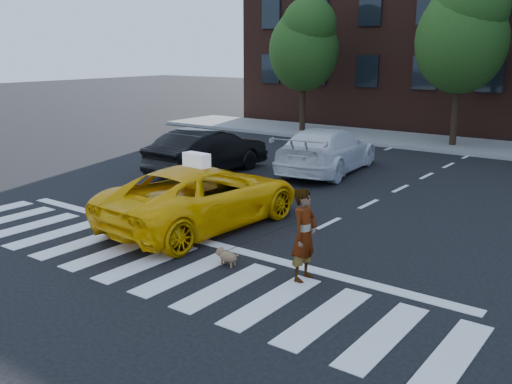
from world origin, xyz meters
TOP-DOWN VIEW (x-y plane):
  - ground at (0.00, 0.00)m, footprint 120.00×120.00m
  - crosswalk at (0.00, 0.00)m, footprint 13.00×2.40m
  - stop_line at (0.00, 1.60)m, footprint 12.00×0.30m
  - sidewalk_far at (0.00, 17.50)m, footprint 30.00×4.00m
  - building at (0.00, 25.00)m, footprint 26.00×10.00m
  - tree_left at (-6.97, 17.00)m, footprint 3.39×3.38m
  - tree_mid at (0.53, 17.00)m, footprint 3.69×3.69m
  - taxi at (-0.73, 2.50)m, footprint 2.71×5.39m
  - black_sedan at (-4.51, 7.00)m, footprint 1.70×4.64m
  - white_suv at (-1.40, 9.60)m, footprint 2.82×5.47m
  - woman at (2.93, 1.10)m, footprint 0.41×0.63m
  - dog at (1.34, 0.82)m, footprint 0.57×0.22m
  - taxi_sign at (-0.73, 2.30)m, footprint 0.66×0.32m

SIDE VIEW (x-z plane):
  - ground at x=0.00m, z-range 0.00..0.00m
  - crosswalk at x=0.00m, z-range 0.00..0.01m
  - stop_line at x=0.00m, z-range 0.00..0.01m
  - sidewalk_far at x=0.00m, z-range 0.00..0.15m
  - dog at x=1.34m, z-range 0.03..0.35m
  - taxi at x=-0.73m, z-range 0.00..1.46m
  - white_suv at x=-1.40m, z-range 0.00..1.52m
  - black_sedan at x=-4.51m, z-range 0.00..1.52m
  - woman at x=2.93m, z-range 0.00..1.71m
  - taxi_sign at x=-0.73m, z-range 1.46..1.78m
  - tree_left at x=-6.97m, z-range 1.19..7.69m
  - tree_mid at x=0.53m, z-range 1.30..8.40m
  - building at x=0.00m, z-range 0.00..12.00m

